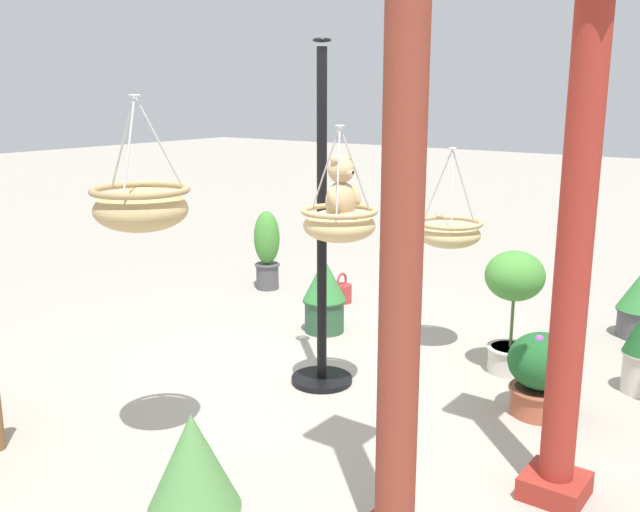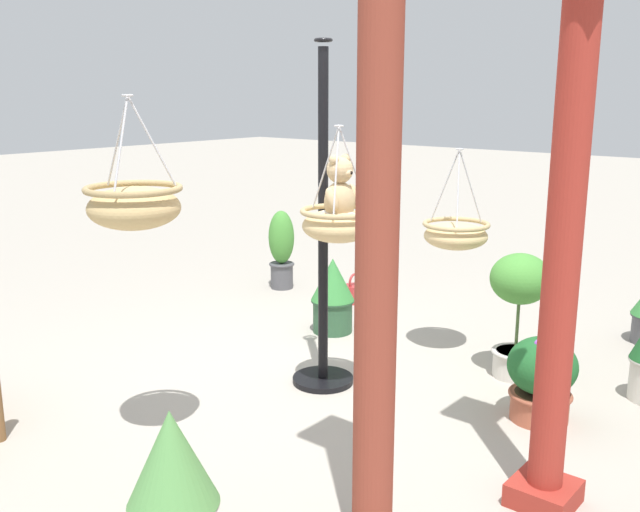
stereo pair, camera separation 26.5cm
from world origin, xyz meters
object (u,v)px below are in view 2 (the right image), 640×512
object	(u,v)px
greenhouse_pillar_left	(377,242)
greenhouse_pillar_far_back	(563,253)
hanging_basket_left_high	(456,234)
potted_plant_conical_shrub	(519,302)
hanging_basket_with_teddy	(338,223)
potted_plant_flowering_red	(173,480)
potted_plant_tall_leafy	(333,294)
potted_plant_small_succulent	(542,377)
hanging_basket_right_low	(134,205)
display_pole_central	(323,284)
teddy_bear	(341,194)
potted_plant_trailing_ivy	(282,249)
watering_can	(353,293)

from	to	relation	value
greenhouse_pillar_left	greenhouse_pillar_far_back	distance (m)	1.01
hanging_basket_left_high	greenhouse_pillar_far_back	size ratio (longest dim) A/B	0.28
potted_plant_conical_shrub	greenhouse_pillar_left	bearing A→B (deg)	9.50
greenhouse_pillar_left	potted_plant_conical_shrub	bearing A→B (deg)	-170.50
hanging_basket_with_teddy	greenhouse_pillar_far_back	world-z (taller)	greenhouse_pillar_far_back
greenhouse_pillar_far_back	potted_plant_flowering_red	xyz separation A→B (m)	(1.44, -1.16, -0.96)
hanging_basket_left_high	potted_plant_tall_leafy	world-z (taller)	hanging_basket_left_high
potted_plant_small_succulent	hanging_basket_right_low	bearing A→B (deg)	-40.75
display_pole_central	hanging_basket_right_low	distance (m)	1.61
teddy_bear	potted_plant_trailing_ivy	size ratio (longest dim) A/B	0.52
hanging_basket_right_low	potted_plant_trailing_ivy	world-z (taller)	hanging_basket_right_low
hanging_basket_right_low	hanging_basket_with_teddy	bearing A→B (deg)	162.82
hanging_basket_with_teddy	teddy_bear	distance (m)	0.20
hanging_basket_left_high	teddy_bear	bearing A→B (deg)	-7.77
hanging_basket_with_teddy	hanging_basket_left_high	xyz separation A→B (m)	(-1.23, 0.19, -0.24)
greenhouse_pillar_left	potted_plant_flowering_red	bearing A→B (deg)	-53.42
hanging_basket_right_low	potted_plant_conical_shrub	bearing A→B (deg)	154.28
potted_plant_tall_leafy	potted_plant_small_succulent	bearing A→B (deg)	76.69
hanging_basket_right_low	potted_plant_tall_leafy	xyz separation A→B (m)	(-2.35, -0.49, -1.12)
greenhouse_pillar_left	watering_can	size ratio (longest dim) A/B	8.61
hanging_basket_left_high	hanging_basket_right_low	distance (m)	2.62
hanging_basket_with_teddy	potted_plant_flowering_red	distance (m)	2.02
potted_plant_conical_shrub	hanging_basket_with_teddy	bearing A→B (deg)	-34.06
potted_plant_tall_leafy	potted_plant_small_succulent	distance (m)	2.15
hanging_basket_left_high	hanging_basket_with_teddy	bearing A→B (deg)	-8.77
greenhouse_pillar_left	hanging_basket_right_low	bearing A→B (deg)	-88.22
greenhouse_pillar_left	potted_plant_trailing_ivy	world-z (taller)	greenhouse_pillar_left
display_pole_central	greenhouse_pillar_far_back	world-z (taller)	greenhouse_pillar_far_back
display_pole_central	potted_plant_small_succulent	distance (m)	1.57
hanging_basket_right_low	teddy_bear	bearing A→B (deg)	161.92
display_pole_central	potted_plant_flowering_red	distance (m)	2.08
display_pole_central	watering_can	distance (m)	2.10
potted_plant_tall_leafy	potted_plant_small_succulent	size ratio (longest dim) A/B	1.14
display_pole_central	hanging_basket_left_high	world-z (taller)	display_pole_central
hanging_basket_left_high	potted_plant_trailing_ivy	xyz separation A→B (m)	(-0.60, -2.38, -0.55)
potted_plant_tall_leafy	greenhouse_pillar_far_back	bearing A→B (deg)	60.71
hanging_basket_with_teddy	watering_can	size ratio (longest dim) A/B	2.14
potted_plant_conical_shrub	display_pole_central	bearing A→B (deg)	-45.87
potted_plant_tall_leafy	potted_plant_trailing_ivy	bearing A→B (deg)	-120.37
hanging_basket_with_teddy	greenhouse_pillar_far_back	distance (m)	1.64
greenhouse_pillar_left	display_pole_central	bearing A→B (deg)	-134.33
potted_plant_conical_shrub	potted_plant_trailing_ivy	world-z (taller)	potted_plant_conical_shrub
teddy_bear	hanging_basket_right_low	bearing A→B (deg)	-18.08
potted_plant_trailing_ivy	watering_can	size ratio (longest dim) A/B	2.39
hanging_basket_with_teddy	hanging_basket_left_high	world-z (taller)	hanging_basket_with_teddy
greenhouse_pillar_left	greenhouse_pillar_far_back	bearing A→B (deg)	154.17
greenhouse_pillar_left	potted_plant_flowering_red	xyz separation A→B (m)	(0.54, -0.72, -1.11)
teddy_bear	greenhouse_pillar_left	distance (m)	1.69
potted_plant_flowering_red	display_pole_central	bearing A→B (deg)	-160.07
hanging_basket_with_teddy	potted_plant_conical_shrub	size ratio (longest dim) A/B	0.81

